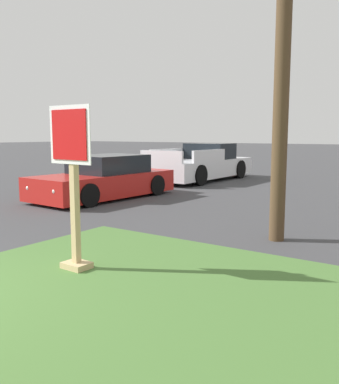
# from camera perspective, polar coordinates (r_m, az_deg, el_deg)

# --- Properties ---
(grass_corner_patch) EXTENTS (5.76, 5.70, 0.08)m
(grass_corner_patch) POSITION_cam_1_polar(r_m,az_deg,el_deg) (4.51, -7.46, -16.04)
(grass_corner_patch) COLOR #477033
(grass_corner_patch) RESTS_ON ground
(stop_sign) EXTENTS (0.75, 0.29, 2.14)m
(stop_sign) POSITION_cam_1_polar(r_m,az_deg,el_deg) (5.64, -12.83, 0.20)
(stop_sign) COLOR tan
(stop_sign) RESTS_ON grass_corner_patch
(parked_sedan_red) EXTENTS (2.08, 4.49, 1.25)m
(parked_sedan_red) POSITION_cam_1_polar(r_m,az_deg,el_deg) (12.53, -8.69, 1.69)
(parked_sedan_red) COLOR red
(parked_sedan_red) RESTS_ON ground
(pickup_truck_white) EXTENTS (2.19, 5.43, 1.48)m
(pickup_truck_white) POSITION_cam_1_polar(r_m,az_deg,el_deg) (17.29, 4.31, 3.67)
(pickup_truck_white) COLOR silver
(pickup_truck_white) RESTS_ON ground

